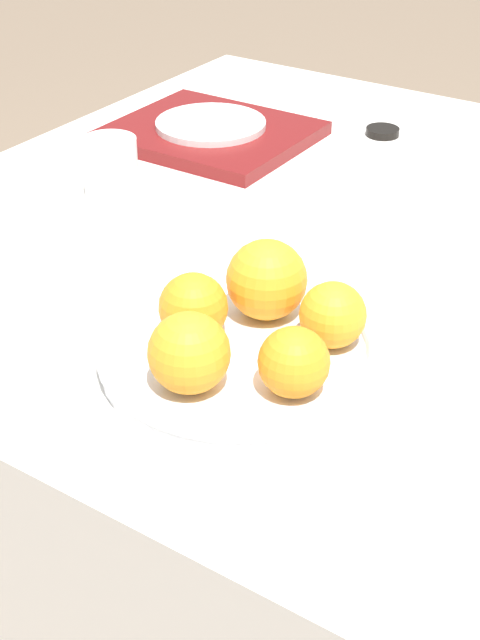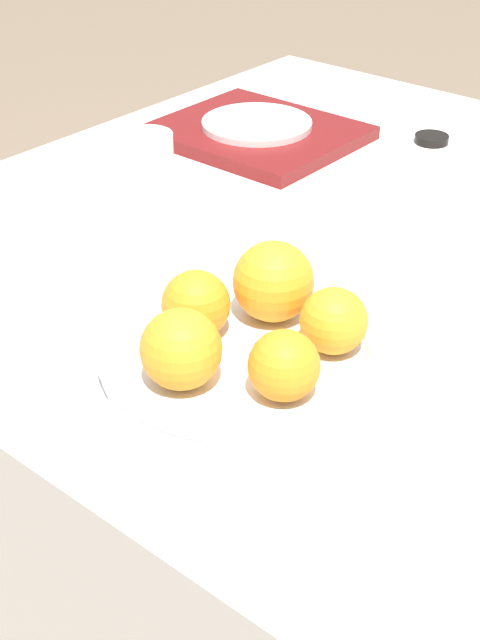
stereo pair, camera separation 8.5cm
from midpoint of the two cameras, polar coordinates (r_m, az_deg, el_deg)
name	(u,v)px [view 1 (the left image)]	position (r m, az deg, el deg)	size (l,w,h in m)	color
ground_plane	(321,624)	(1.61, 3.63, -18.91)	(12.00, 12.00, 0.00)	#7A6651
table	(334,458)	(1.34, 4.19, -8.85)	(1.11, 1.09, 0.75)	silver
fruit_platter	(240,350)	(0.87, -2.80, -2.05)	(0.28, 0.28, 0.03)	silver
orange_0	(333,315)	(0.85, 3.14, 0.23)	(0.07, 0.07, 0.07)	orange
orange_1	(193,307)	(0.87, -5.82, 0.73)	(0.07, 0.07, 0.07)	orange
orange_2	(267,280)	(0.89, -1.01, 2.51)	(0.08, 0.08, 0.08)	orange
orange_3	(294,362)	(0.79, 0.39, -2.83)	(0.07, 0.07, 0.07)	orange
orange_4	(189,353)	(0.79, -6.34, -2.21)	(0.08, 0.08, 0.08)	orange
serving_tray	(211,133)	(1.40, -3.65, 11.79)	(0.29, 0.25, 0.02)	maroon
side_plate	(211,124)	(1.40, -3.67, 12.36)	(0.17, 0.17, 0.01)	silver
cup_0	(55,239)	(1.04, -14.05, 4.97)	(0.08, 0.08, 0.08)	white
cup_1	(111,169)	(1.21, -10.31, 9.43)	(0.07, 0.07, 0.08)	white
soy_dish	(383,132)	(1.43, 7.41, 11.83)	(0.05, 0.05, 0.01)	black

